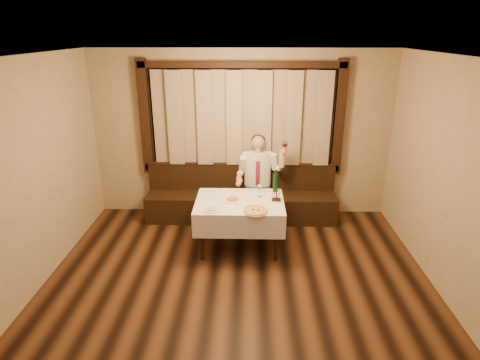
{
  "coord_description": "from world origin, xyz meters",
  "views": [
    {
      "loc": [
        0.14,
        -3.59,
        3.07
      ],
      "look_at": [
        0.0,
        1.9,
        1.0
      ],
      "focal_mm": 30.0,
      "sensor_mm": 36.0,
      "label": 1
    }
  ],
  "objects_px": {
    "cruet_caddy": "(276,198)",
    "dining_table": "(240,207)",
    "pasta_red": "(233,198)",
    "pizza": "(255,211)",
    "banquette": "(241,201)",
    "pasta_cream": "(212,208)",
    "seated_man": "(258,173)",
    "green_bottle": "(275,182)"
  },
  "relations": [
    {
      "from": "banquette",
      "to": "green_bottle",
      "type": "height_order",
      "value": "green_bottle"
    },
    {
      "from": "pizza",
      "to": "cruet_caddy",
      "type": "height_order",
      "value": "cruet_caddy"
    },
    {
      "from": "pasta_cream",
      "to": "green_bottle",
      "type": "xyz_separation_m",
      "value": [
        0.89,
        0.7,
        0.12
      ]
    },
    {
      "from": "pasta_red",
      "to": "pasta_cream",
      "type": "bearing_deg",
      "value": -128.0
    },
    {
      "from": "pasta_red",
      "to": "green_bottle",
      "type": "bearing_deg",
      "value": 30.24
    },
    {
      "from": "pasta_red",
      "to": "cruet_caddy",
      "type": "relative_size",
      "value": 1.93
    },
    {
      "from": "banquette",
      "to": "pizza",
      "type": "xyz_separation_m",
      "value": [
        0.22,
        -1.39,
        0.46
      ]
    },
    {
      "from": "pizza",
      "to": "green_bottle",
      "type": "xyz_separation_m",
      "value": [
        0.31,
        0.74,
        0.14
      ]
    },
    {
      "from": "dining_table",
      "to": "green_bottle",
      "type": "height_order",
      "value": "green_bottle"
    },
    {
      "from": "dining_table",
      "to": "green_bottle",
      "type": "distance_m",
      "value": 0.7
    },
    {
      "from": "pizza",
      "to": "green_bottle",
      "type": "height_order",
      "value": "green_bottle"
    },
    {
      "from": "banquette",
      "to": "cruet_caddy",
      "type": "height_order",
      "value": "banquette"
    },
    {
      "from": "banquette",
      "to": "seated_man",
      "type": "height_order",
      "value": "seated_man"
    },
    {
      "from": "pizza",
      "to": "pasta_red",
      "type": "height_order",
      "value": "pasta_red"
    },
    {
      "from": "pizza",
      "to": "seated_man",
      "type": "bearing_deg",
      "value": 87.46
    },
    {
      "from": "cruet_caddy",
      "to": "green_bottle",
      "type": "bearing_deg",
      "value": 95.52
    },
    {
      "from": "pasta_red",
      "to": "pizza",
      "type": "bearing_deg",
      "value": -48.93
    },
    {
      "from": "dining_table",
      "to": "pasta_red",
      "type": "xyz_separation_m",
      "value": [
        -0.1,
        0.0,
        0.14
      ]
    },
    {
      "from": "banquette",
      "to": "pasta_cream",
      "type": "relative_size",
      "value": 13.17
    },
    {
      "from": "seated_man",
      "to": "dining_table",
      "type": "bearing_deg",
      "value": -106.79
    },
    {
      "from": "green_bottle",
      "to": "seated_man",
      "type": "relative_size",
      "value": 0.24
    },
    {
      "from": "seated_man",
      "to": "pizza",
      "type": "bearing_deg",
      "value": -92.54
    },
    {
      "from": "pizza",
      "to": "seated_man",
      "type": "relative_size",
      "value": 0.24
    },
    {
      "from": "banquette",
      "to": "dining_table",
      "type": "height_order",
      "value": "banquette"
    },
    {
      "from": "banquette",
      "to": "pizza",
      "type": "height_order",
      "value": "banquette"
    },
    {
      "from": "banquette",
      "to": "cruet_caddy",
      "type": "distance_m",
      "value": 1.25
    },
    {
      "from": "pasta_red",
      "to": "pasta_cream",
      "type": "height_order",
      "value": "pasta_red"
    },
    {
      "from": "dining_table",
      "to": "pasta_cream",
      "type": "height_order",
      "value": "pasta_cream"
    },
    {
      "from": "cruet_caddy",
      "to": "dining_table",
      "type": "bearing_deg",
      "value": -172.86
    },
    {
      "from": "pasta_red",
      "to": "cruet_caddy",
      "type": "bearing_deg",
      "value": 0.62
    },
    {
      "from": "pasta_red",
      "to": "green_bottle",
      "type": "relative_size",
      "value": 0.74
    },
    {
      "from": "pizza",
      "to": "pasta_red",
      "type": "distance_m",
      "value": 0.49
    },
    {
      "from": "cruet_caddy",
      "to": "pasta_red",
      "type": "bearing_deg",
      "value": -173.19
    },
    {
      "from": "cruet_caddy",
      "to": "seated_man",
      "type": "distance_m",
      "value": 0.96
    },
    {
      "from": "cruet_caddy",
      "to": "seated_man",
      "type": "xyz_separation_m",
      "value": [
        -0.24,
        0.92,
        0.04
      ]
    },
    {
      "from": "cruet_caddy",
      "to": "pizza",
      "type": "bearing_deg",
      "value": -122.36
    },
    {
      "from": "banquette",
      "to": "pasta_cream",
      "type": "distance_m",
      "value": 1.49
    },
    {
      "from": "pasta_cream",
      "to": "green_bottle",
      "type": "distance_m",
      "value": 1.14
    },
    {
      "from": "banquette",
      "to": "green_bottle",
      "type": "relative_size",
      "value": 8.93
    },
    {
      "from": "pasta_red",
      "to": "seated_man",
      "type": "relative_size",
      "value": 0.18
    },
    {
      "from": "pasta_red",
      "to": "pasta_cream",
      "type": "xyz_separation_m",
      "value": [
        -0.26,
        -0.34,
        -0.0
      ]
    },
    {
      "from": "pasta_cream",
      "to": "cruet_caddy",
      "type": "relative_size",
      "value": 1.77
    }
  ]
}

